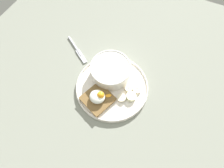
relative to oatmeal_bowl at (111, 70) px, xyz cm
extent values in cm
cube|color=gray|center=(-2.61, 4.25, -4.73)|extent=(120.00, 120.00, 2.00)
cylinder|color=silver|center=(-2.61, 4.25, -3.23)|extent=(25.51, 25.51, 1.00)
torus|color=silver|center=(-2.61, 4.25, -2.43)|extent=(25.31, 25.31, 0.60)
cylinder|color=white|center=(0.00, 0.00, -0.20)|extent=(13.85, 13.85, 5.07)
torus|color=white|center=(0.00, 0.00, 2.34)|extent=(14.05, 14.05, 0.60)
cylinder|color=#D4B386|center=(0.00, 0.00, -0.50)|extent=(12.45, 12.45, 4.05)
ellipsoid|color=#D4B386|center=(0.00, 0.00, 1.32)|extent=(11.82, 11.82, 1.20)
ellipsoid|color=#A87E56|center=(1.81, 2.67, 1.74)|extent=(2.30, 2.18, 0.83)
ellipsoid|color=beige|center=(-0.48, -0.21, 1.60)|extent=(1.47, 1.15, 0.55)
ellipsoid|color=beige|center=(-0.14, -0.43, 1.66)|extent=(1.89, 1.70, 0.68)
ellipsoid|color=#C7AF96|center=(-1.53, 3.98, 1.60)|extent=(1.05, 1.44, 0.56)
ellipsoid|color=#C3B98D|center=(1.32, 1.87, 1.60)|extent=(1.49, 1.17, 0.56)
ellipsoid|color=tan|center=(1.44, -3.82, 1.66)|extent=(1.69, 1.87, 0.68)
cube|color=brown|center=(-0.43, 10.77, -1.44)|extent=(11.67, 11.67, 0.30)
cube|color=olive|center=(-0.43, 10.77, -2.03)|extent=(11.44, 11.44, 1.39)
ellipsoid|color=white|center=(-0.43, 10.77, -0.03)|extent=(5.15, 4.92, 2.62)
sphere|color=orange|center=(-1.31, 10.06, 0.73)|extent=(2.47, 2.47, 2.47)
ellipsoid|color=orange|center=(-3.27, 8.50, -1.14)|extent=(2.42, 2.27, 0.36)
cylinder|color=beige|center=(-8.30, 2.92, -2.02)|extent=(3.58, 3.59, 1.46)
cylinder|color=tan|center=(-8.30, 2.92, -1.33)|extent=(0.64, 0.64, 0.13)
cylinder|color=beige|center=(-10.18, 5.16, -1.95)|extent=(4.09, 4.20, 1.75)
cylinder|color=#B2B08B|center=(-10.18, 5.16, -1.28)|extent=(0.73, 0.74, 0.19)
cylinder|color=#F8E5C0|center=(-10.91, 1.74, -2.07)|extent=(4.54, 4.50, 1.55)
cylinder|color=#C1B296|center=(-10.91, 1.74, -1.53)|extent=(0.81, 0.80, 0.20)
cylinder|color=#EEE4C4|center=(-7.47, 6.90, -2.10)|extent=(3.85, 3.75, 1.57)
cylinder|color=#BAB299|center=(-7.47, 6.90, -1.63)|extent=(0.68, 0.67, 0.23)
cylinder|color=silver|center=(18.67, -5.61, -3.33)|extent=(9.93, 6.67, 0.80)
cube|color=silver|center=(13.92, -2.62, -3.33)|extent=(6.77, 5.09, 0.30)
camera|label=1|loc=(-13.92, 27.79, 52.71)|focal=28.00mm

